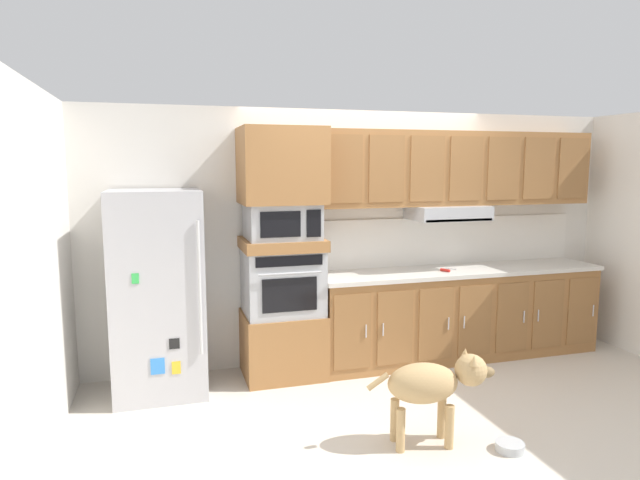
# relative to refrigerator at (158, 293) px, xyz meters

# --- Properties ---
(ground_plane) EXTENTS (9.60, 9.60, 0.00)m
(ground_plane) POSITION_rel_refrigerator_xyz_m (2.02, -0.68, -0.88)
(ground_plane) COLOR beige
(back_kitchen_wall) EXTENTS (6.20, 0.12, 2.50)m
(back_kitchen_wall) POSITION_rel_refrigerator_xyz_m (2.02, 0.43, 0.37)
(back_kitchen_wall) COLOR silver
(back_kitchen_wall) RESTS_ON ground
(side_panel_left) EXTENTS (0.12, 7.10, 2.50)m
(side_panel_left) POSITION_rel_refrigerator_xyz_m (-0.78, -0.68, 0.37)
(side_panel_left) COLOR silver
(side_panel_left) RESTS_ON ground
(refrigerator) EXTENTS (0.76, 0.73, 1.76)m
(refrigerator) POSITION_rel_refrigerator_xyz_m (0.00, 0.00, 0.00)
(refrigerator) COLOR #ADADB2
(refrigerator) RESTS_ON ground
(oven_base_cabinet) EXTENTS (0.74, 0.62, 0.60)m
(oven_base_cabinet) POSITION_rel_refrigerator_xyz_m (1.11, 0.07, -0.58)
(oven_base_cabinet) COLOR #996638
(oven_base_cabinet) RESTS_ON ground
(built_in_oven) EXTENTS (0.70, 0.62, 0.60)m
(built_in_oven) POSITION_rel_refrigerator_xyz_m (1.11, 0.07, 0.02)
(built_in_oven) COLOR #A8AAAF
(built_in_oven) RESTS_ON oven_base_cabinet
(appliance_mid_shelf) EXTENTS (0.74, 0.62, 0.10)m
(appliance_mid_shelf) POSITION_rel_refrigerator_xyz_m (1.11, 0.07, 0.37)
(appliance_mid_shelf) COLOR #996638
(appliance_mid_shelf) RESTS_ON built_in_oven
(microwave) EXTENTS (0.64, 0.54, 0.32)m
(microwave) POSITION_rel_refrigerator_xyz_m (1.11, 0.07, 0.58)
(microwave) COLOR #A8AAAF
(microwave) RESTS_ON appliance_mid_shelf
(appliance_upper_cabinet) EXTENTS (0.74, 0.62, 0.68)m
(appliance_upper_cabinet) POSITION_rel_refrigerator_xyz_m (1.11, 0.07, 1.08)
(appliance_upper_cabinet) COLOR #996638
(appliance_upper_cabinet) RESTS_ON microwave
(lower_cabinet_run) EXTENTS (2.96, 0.63, 0.88)m
(lower_cabinet_run) POSITION_rel_refrigerator_xyz_m (2.96, 0.07, -0.44)
(lower_cabinet_run) COLOR #996638
(lower_cabinet_run) RESTS_ON ground
(countertop_slab) EXTENTS (3.00, 0.64, 0.04)m
(countertop_slab) POSITION_rel_refrigerator_xyz_m (2.96, 0.07, 0.02)
(countertop_slab) COLOR beige
(countertop_slab) RESTS_ON lower_cabinet_run
(backsplash_panel) EXTENTS (3.00, 0.02, 0.50)m
(backsplash_panel) POSITION_rel_refrigerator_xyz_m (2.96, 0.36, 0.29)
(backsplash_panel) COLOR silver
(backsplash_panel) RESTS_ON countertop_slab
(upper_cabinet_with_hood) EXTENTS (2.96, 0.48, 0.88)m
(upper_cabinet_with_hood) POSITION_rel_refrigerator_xyz_m (2.95, 0.19, 1.02)
(upper_cabinet_with_hood) COLOR #996638
(upper_cabinet_with_hood) RESTS_ON backsplash_panel
(screwdriver) EXTENTS (0.17, 0.16, 0.03)m
(screwdriver) POSITION_rel_refrigerator_xyz_m (2.74, -0.02, 0.05)
(screwdriver) COLOR red
(screwdriver) RESTS_ON countertop_slab
(dog) EXTENTS (0.93, 0.36, 0.67)m
(dog) POSITION_rel_refrigerator_xyz_m (1.84, -1.49, -0.43)
(dog) COLOR tan
(dog) RESTS_ON ground
(dog_food_bowl) EXTENTS (0.20, 0.20, 0.06)m
(dog_food_bowl) POSITION_rel_refrigerator_xyz_m (2.32, -1.73, -0.85)
(dog_food_bowl) COLOR #B2B7BC
(dog_food_bowl) RESTS_ON ground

